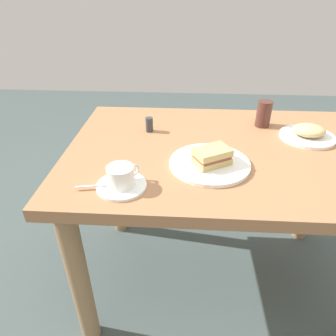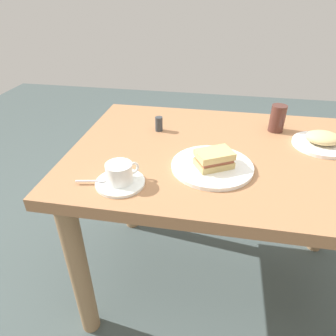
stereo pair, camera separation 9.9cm
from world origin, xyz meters
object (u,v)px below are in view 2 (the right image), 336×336
Objects in this scene: spoon at (96,181)px; drinking_glass at (277,118)px; coffee_cup at (120,172)px; sandwich_plate at (212,166)px; dining_table at (230,178)px; salt_shaker at (159,124)px; coffee_saucer at (120,183)px; sandwich_front at (214,159)px; side_plate at (321,144)px.

spoon is 0.86× the size of drinking_glass.
drinking_glass reaches higher than coffee_cup.
dining_table is at bearing 60.86° from sandwich_plate.
spoon is at bearing -145.67° from dining_table.
sandwich_plate is 0.40m from spoon.
sandwich_plate is 2.95× the size of coffee_cup.
salt_shaker is at bearing 84.53° from coffee_cup.
coffee_cup is at bearing 11.49° from spoon.
coffee_saucer is 1.62× the size of spoon.
coffee_cup reaches higher than salt_shaker.
sandwich_plate reaches higher than coffee_saucer.
dining_table is at bearing 34.33° from spoon.
dining_table is 8.54× the size of sandwich_front.
sandwich_front is (0.00, -0.01, 0.04)m from sandwich_plate.
dining_table is at bearing 38.20° from coffee_saucer.
dining_table is at bearing 38.18° from coffee_cup.
sandwich_plate is 0.32m from coffee_saucer.
sandwich_plate and side_plate have the same top height.
sandwich_plate is at bearing 24.47° from spoon.
drinking_glass is (0.25, 0.36, 0.05)m from sandwich_plate.
spoon is (-0.08, -0.02, -0.03)m from coffee_cup.
sandwich_plate is 1.79× the size of coffee_saucer.
side_plate is at bearing 31.48° from sandwich_front.
salt_shaker is at bearing 84.38° from coffee_saucer.
coffee_saucer is at bearing -136.79° from drinking_glass.
spoon is at bearing -152.41° from side_plate.
drinking_glass reaches higher than sandwich_plate.
sandwich_plate is 2.90× the size of spoon.
sandwich_front is at bearing -124.20° from drinking_glass.
sandwich_front is 0.40m from spoon.
dining_table is at bearing -162.38° from side_plate.
side_plate is at bearing 29.19° from coffee_saucer.
coffee_cup reaches higher than dining_table.
drinking_glass is at bearing 10.05° from salt_shaker.
sandwich_front is at bearing -66.15° from sandwich_plate.
salt_shaker is at bearing 157.04° from dining_table.
sandwich_front is 0.48m from side_plate.
dining_table is 0.38m from salt_shaker.
drinking_glass reaches higher than salt_shaker.
dining_table is 0.55m from spoon.
coffee_cup is at bearing 44.38° from coffee_saucer.
sandwich_front reaches higher than spoon.
spoon is at bearing -168.51° from coffee_cup.
drinking_glass reaches higher than spoon.
sandwich_front is 0.32m from coffee_cup.
sandwich_front is at bearing -115.96° from dining_table.
salt_shaker is (-0.25, 0.27, 0.02)m from sandwich_plate.
sandwich_front reaches higher than coffee_saucer.
coffee_saucer is (-0.29, -0.14, -0.04)m from sandwich_front.
spoon is 0.81m from drinking_glass.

